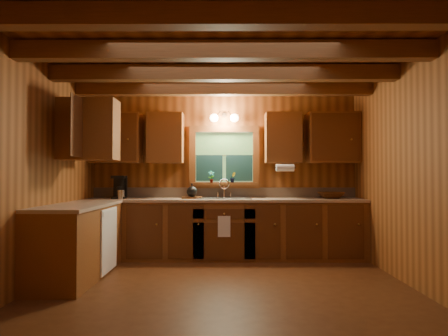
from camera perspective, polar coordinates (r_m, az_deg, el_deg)
room at (r=4.05m, az=-0.04°, el=-0.46°), size 4.20×4.20×4.20m
ceiling_beams at (r=4.23m, az=-0.04°, el=15.86°), size 4.20×2.54×0.18m
base_cabinets at (r=5.42m, az=-5.29°, el=-9.89°), size 4.20×2.22×0.86m
countertop at (r=5.37m, az=-5.13°, el=-5.13°), size 4.20×2.24×0.04m
backsplash at (r=5.94m, az=0.04°, el=-3.80°), size 4.20×0.02×0.16m
dishwasher_panel at (r=5.02m, az=-17.33°, el=-10.53°), size 0.02×0.60×0.80m
upper_cabinets at (r=5.53m, az=-5.86°, el=4.94°), size 4.19×1.77×0.78m
window at (r=5.92m, az=0.04°, el=1.50°), size 1.12×0.08×1.00m
window_sill at (r=5.87m, az=0.03°, el=-2.47°), size 1.06×0.14×0.04m
wall_sconce at (r=5.87m, az=0.03°, el=7.77°), size 0.45×0.21×0.17m
paper_towel_roll at (r=5.65m, az=9.40°, el=0.04°), size 0.27×0.11×0.11m
dish_towel at (r=5.36m, az=0.02°, el=-9.02°), size 0.18×0.01×0.30m
sink at (r=5.66m, az=0.03°, el=-5.19°), size 0.82×0.48×0.43m
coffee_maker at (r=5.92m, az=-15.82°, el=-2.87°), size 0.20×0.25×0.35m
utensil_crock at (r=5.81m, az=-15.60°, el=-3.87°), size 0.11×0.11×0.30m
cutting_board at (r=5.67m, az=-4.97°, el=-4.59°), size 0.30×0.22×0.03m
teakettle at (r=5.67m, az=-4.97°, el=-3.63°), size 0.16×0.16×0.21m
wicker_basket at (r=5.94m, az=16.20°, el=-4.05°), size 0.41×0.41×0.10m
potted_plant_left at (r=5.85m, az=-1.97°, el=-1.34°), size 0.12×0.10×0.19m
potted_plant_right at (r=5.83m, az=1.37°, el=-1.45°), size 0.11×0.10×0.17m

